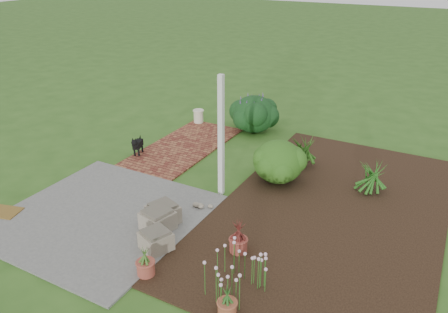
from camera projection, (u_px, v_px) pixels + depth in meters
The scene contains 19 objects.
ground at pixel (206, 192), 9.06m from camera, with size 80.00×80.00×0.00m, color #305B1C.
concrete_patio at pixel (102, 216), 8.21m from camera, with size 3.50×3.50×0.04m, color #61615F.
brick_path at pixel (184, 146), 11.19m from camera, with size 1.60×3.50×0.04m, color maroon.
garden_bed at pixel (332, 211), 8.37m from camera, with size 4.00×7.00×0.03m, color black.
veranda_post at pixel (221, 138), 8.49m from camera, with size 0.10×0.10×2.50m, color white.
stone_trough_near at pixel (158, 221), 7.72m from camera, with size 0.50×0.50×0.33m, color gray.
stone_trough_mid at pixel (156, 241), 7.20m from camera, with size 0.45×0.45×0.30m, color #746B57.
stone_trough_far at pixel (163, 214), 7.92m from camera, with size 0.49×0.49×0.33m, color #7B6F5D.
coir_doormat at pixel (2, 212), 8.29m from camera, with size 0.66×0.43×0.02m, color brown.
black_dog at pixel (137, 144), 10.57m from camera, with size 0.28×0.51×0.46m.
cream_ceramic_urn at pixel (198, 116), 12.67m from camera, with size 0.28×0.28×0.37m, color beige.
evergreen_shrub at pixel (278, 160), 9.32m from camera, with size 1.08×1.08×0.92m, color #1E4112.
agapanthus_clump_back at pixel (372, 174), 8.88m from camera, with size 0.87×0.87×0.78m, color #0D420F, non-canonical shape.
agapanthus_clump_front at pixel (302, 148), 10.01m from camera, with size 0.95×0.95×0.85m, color #0E3A0A, non-canonical shape.
pink_flower_patch at pixel (233, 274), 6.23m from camera, with size 0.95×0.95×0.61m, color #113D0F, non-canonical shape.
terracotta_pot_bronze at pixel (238, 245), 7.17m from camera, with size 0.29×0.29×0.24m, color #953F32.
terracotta_pot_small_left at pixel (227, 308), 5.90m from camera, with size 0.26×0.26×0.22m, color #9D5235.
terracotta_pot_small_right at pixel (146, 268), 6.65m from camera, with size 0.27×0.27×0.23m, color #A04636.
purple_flowering_bush at pixel (254, 113), 12.06m from camera, with size 1.20×1.20×1.02m, color black.
Camera 1 is at (4.12, -6.77, 4.48)m, focal length 35.00 mm.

